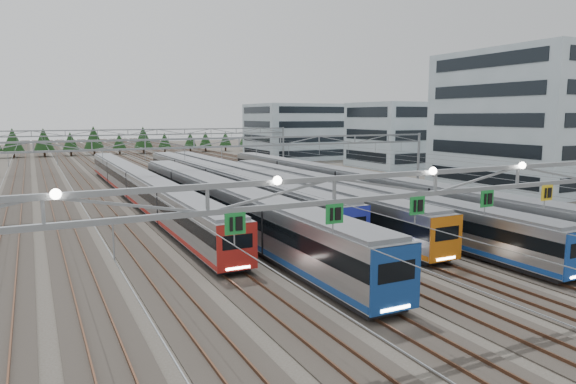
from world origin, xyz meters
name	(u,v)px	position (x,y,z in m)	size (l,w,h in m)	color
ground	(509,310)	(0.00, 0.00, 0.00)	(400.00, 400.00, 0.00)	#47423A
track_bed	(143,156)	(0.00, 100.00, 1.49)	(54.00, 260.00, 5.42)	#2D2823
train_a	(138,185)	(-11.25, 45.08, 2.07)	(2.80, 67.34, 3.64)	black
train_b	(222,203)	(-6.75, 27.31, 2.28)	(3.11, 52.34, 4.06)	black
train_c	(218,183)	(-2.25, 41.74, 2.24)	(3.05, 59.98, 3.98)	black
train_d	(252,182)	(2.25, 41.32, 2.10)	(2.85, 68.47, 3.71)	black
train_e	(340,195)	(6.75, 27.76, 2.01)	(2.70, 54.40, 3.52)	black
train_f	(346,185)	(11.25, 33.60, 2.18)	(2.95, 65.06, 3.85)	black
gantry_near	(518,181)	(-0.05, -0.12, 7.09)	(56.36, 0.61, 8.08)	gray
gantry_mid	(239,150)	(0.00, 40.00, 6.39)	(56.36, 0.36, 8.00)	gray
gantry_far	(157,137)	(0.00, 85.00, 6.39)	(56.36, 0.36, 8.00)	gray
depot_bldg_south	(528,121)	(41.45, 32.46, 9.72)	(18.00, 22.00, 19.45)	#9FB7BE
depot_bldg_mid	(394,135)	(44.16, 66.37, 6.58)	(14.00, 16.00, 13.16)	#9FB7BE
depot_bldg_north	(297,131)	(36.71, 94.86, 6.68)	(22.00, 18.00, 13.35)	#9FB7BE
treeline	(143,139)	(5.40, 128.15, 4.23)	(106.40, 5.60, 7.02)	#332114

